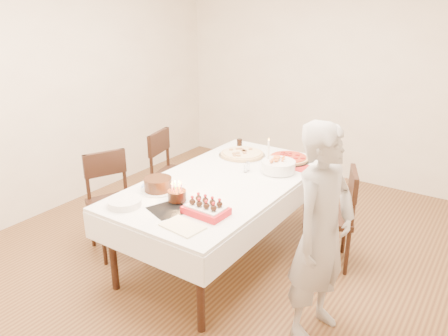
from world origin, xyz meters
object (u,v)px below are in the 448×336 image
Objects in this scene: pasta_bowl at (278,166)px; pizza_pepperoni at (289,158)px; chair_right_savory at (327,216)px; chair_left_savory at (177,175)px; dining_table at (224,218)px; pizza_white at (242,154)px; chair_left_dessert at (115,205)px; layer_cake at (158,185)px; person at (321,234)px; strawberry_box at (206,209)px; taper_candle at (268,154)px; cola_glass at (239,144)px; birthday_cake at (177,192)px.

pizza_pepperoni is at bearing 100.14° from pasta_bowl.
chair_right_savory is 1.68m from chair_left_savory.
chair_left_savory is 1.22m from pasta_bowl.
dining_table is 4.51× the size of pizza_white.
chair_left_dessert is 1.35m from pizza_white.
layer_cake is (-0.11, -1.13, 0.04)m from pizza_white.
dining_table is 2.37× the size of chair_right_savory.
chair_right_savory reaches higher than pizza_pepperoni.
strawberry_box is (-0.84, -0.16, 0.02)m from person.
chair_right_savory reaches higher than layer_cake.
chair_right_savory is 3.10× the size of layer_cake.
chair_right_savory is 0.75m from pizza_pepperoni.
strawberry_box is (1.12, -1.00, 0.31)m from chair_left_savory.
dining_table is 0.72m from taper_candle.
cola_glass is 0.36× the size of layer_cake.
person is 0.85m from strawberry_box.
pizza_white is (0.66, 0.25, 0.30)m from chair_left_savory.
birthday_cake is (0.30, -1.39, 0.03)m from cola_glass.
pizza_pepperoni is at bearing -107.23° from chair_left_dessert.
chair_left_savory is 0.75m from cola_glass.
chair_left_dessert is 0.61× the size of person.
pasta_bowl is (1.18, 0.93, 0.34)m from chair_left_dessert.
taper_candle reaches higher than pizza_pepperoni.
chair_left_dessert is 1.72m from pizza_pepperoni.
person reaches higher than dining_table.
chair_left_savory is 3.26× the size of layer_cake.
layer_cake is (-1.13, -0.91, 0.36)m from chair_right_savory.
pasta_bowl is 1.13m from layer_cake.
taper_candle is (-0.05, -0.34, 0.13)m from pizza_pepperoni.
chair_right_savory reaches higher than pizza_white.
chair_left_dessert is 2.24× the size of pizza_pepperoni.
pasta_bowl reaches higher than pizza_white.
layer_cake is 0.27m from birthday_cake.
chair_right_savory is at bearing -32.54° from pizza_pepperoni.
chair_right_savory is 1.22m from strawberry_box.
strawberry_box is (0.57, -0.11, -0.02)m from layer_cake.
cola_glass is at bearing 113.42° from dining_table.
chair_right_savory is at bearing -3.13° from pasta_bowl.
chair_left_dessert reaches higher than strawberry_box.
chair_left_savory is at bearing 138.44° from strawberry_box.
cola_glass reaches higher than pizza_white.
strawberry_box is at bearing -161.92° from chair_left_dessert.
chair_left_dessert is 1.54m from pasta_bowl.
pizza_white is at bearing -51.51° from cola_glass.
cola_glass is 0.72× the size of birthday_cake.
pasta_bowl is (0.06, -0.34, 0.04)m from pizza_pepperoni.
pizza_white is 1.48× the size of strawberry_box.
chair_left_savory is at bearing 130.42° from birthday_cake.
dining_table is at bearing 112.69° from strawberry_box.
pizza_pepperoni is at bearing 45.41° from person.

